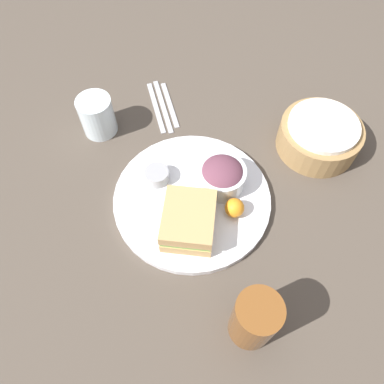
{
  "coord_description": "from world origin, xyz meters",
  "views": [
    {
      "loc": [
        0.4,
        0.07,
        0.7
      ],
      "look_at": [
        0.0,
        0.0,
        0.04
      ],
      "focal_mm": 35.0,
      "sensor_mm": 36.0,
      "label": 1
    }
  ],
  "objects_px": {
    "salad_bowl": "(222,175)",
    "drink_glass": "(254,319)",
    "sandwich": "(189,221)",
    "water_glass": "(97,116)",
    "plate": "(192,199)",
    "fork": "(156,107)",
    "dressing_cup": "(157,175)",
    "bread_basket": "(319,136)",
    "spoon": "(170,104)",
    "knife": "(163,106)"
  },
  "relations": [
    {
      "from": "sandwich",
      "to": "fork",
      "type": "relative_size",
      "value": 0.72
    },
    {
      "from": "plate",
      "to": "water_glass",
      "type": "relative_size",
      "value": 3.52
    },
    {
      "from": "plate",
      "to": "dressing_cup",
      "type": "bearing_deg",
      "value": -110.53
    },
    {
      "from": "salad_bowl",
      "to": "water_glass",
      "type": "relative_size",
      "value": 1.07
    },
    {
      "from": "spoon",
      "to": "water_glass",
      "type": "distance_m",
      "value": 0.19
    },
    {
      "from": "dressing_cup",
      "to": "bread_basket",
      "type": "bearing_deg",
      "value": 116.21
    },
    {
      "from": "sandwich",
      "to": "dressing_cup",
      "type": "distance_m",
      "value": 0.14
    },
    {
      "from": "knife",
      "to": "water_glass",
      "type": "xyz_separation_m",
      "value": [
        0.1,
        -0.13,
        0.05
      ]
    },
    {
      "from": "sandwich",
      "to": "dressing_cup",
      "type": "xyz_separation_m",
      "value": [
        -0.1,
        -0.09,
        -0.02
      ]
    },
    {
      "from": "salad_bowl",
      "to": "drink_glass",
      "type": "distance_m",
      "value": 0.3
    },
    {
      "from": "dressing_cup",
      "to": "spoon",
      "type": "bearing_deg",
      "value": -174.14
    },
    {
      "from": "plate",
      "to": "knife",
      "type": "distance_m",
      "value": 0.29
    },
    {
      "from": "plate",
      "to": "bread_basket",
      "type": "bearing_deg",
      "value": 127.51
    },
    {
      "from": "plate",
      "to": "water_glass",
      "type": "bearing_deg",
      "value": -121.83
    },
    {
      "from": "dressing_cup",
      "to": "knife",
      "type": "height_order",
      "value": "dressing_cup"
    },
    {
      "from": "plate",
      "to": "water_glass",
      "type": "distance_m",
      "value": 0.3
    },
    {
      "from": "salad_bowl",
      "to": "drink_glass",
      "type": "xyz_separation_m",
      "value": [
        0.29,
        0.09,
        0.02
      ]
    },
    {
      "from": "spoon",
      "to": "water_glass",
      "type": "bearing_deg",
      "value": 100.99
    },
    {
      "from": "dressing_cup",
      "to": "fork",
      "type": "height_order",
      "value": "dressing_cup"
    },
    {
      "from": "sandwich",
      "to": "water_glass",
      "type": "height_order",
      "value": "water_glass"
    },
    {
      "from": "dressing_cup",
      "to": "water_glass",
      "type": "bearing_deg",
      "value": -126.46
    },
    {
      "from": "plate",
      "to": "drink_glass",
      "type": "distance_m",
      "value": 0.29
    },
    {
      "from": "plate",
      "to": "knife",
      "type": "relative_size",
      "value": 1.82
    },
    {
      "from": "sandwich",
      "to": "fork",
      "type": "xyz_separation_m",
      "value": [
        -0.32,
        -0.15,
        -0.04
      ]
    },
    {
      "from": "salad_bowl",
      "to": "dressing_cup",
      "type": "distance_m",
      "value": 0.14
    },
    {
      "from": "fork",
      "to": "knife",
      "type": "bearing_deg",
      "value": -90.0
    },
    {
      "from": "sandwich",
      "to": "dressing_cup",
      "type": "height_order",
      "value": "sandwich"
    },
    {
      "from": "sandwich",
      "to": "bread_basket",
      "type": "xyz_separation_m",
      "value": [
        -0.27,
        0.25,
        -0.01
      ]
    },
    {
      "from": "sandwich",
      "to": "water_glass",
      "type": "xyz_separation_m",
      "value": [
        -0.23,
        -0.26,
        0.0
      ]
    },
    {
      "from": "salad_bowl",
      "to": "spoon",
      "type": "height_order",
      "value": "salad_bowl"
    },
    {
      "from": "drink_glass",
      "to": "salad_bowl",
      "type": "bearing_deg",
      "value": -162.02
    },
    {
      "from": "salad_bowl",
      "to": "water_glass",
      "type": "bearing_deg",
      "value": -109.97
    },
    {
      "from": "fork",
      "to": "sandwich",
      "type": "bearing_deg",
      "value": 178.89
    },
    {
      "from": "water_glass",
      "to": "bread_basket",
      "type": "bearing_deg",
      "value": 94.59
    },
    {
      "from": "sandwich",
      "to": "knife",
      "type": "height_order",
      "value": "sandwich"
    },
    {
      "from": "fork",
      "to": "water_glass",
      "type": "xyz_separation_m",
      "value": [
        0.09,
        -0.12,
        0.05
      ]
    },
    {
      "from": "plate",
      "to": "water_glass",
      "type": "height_order",
      "value": "water_glass"
    },
    {
      "from": "drink_glass",
      "to": "plate",
      "type": "bearing_deg",
      "value": -148.35
    },
    {
      "from": "knife",
      "to": "spoon",
      "type": "distance_m",
      "value": 0.02
    },
    {
      "from": "plate",
      "to": "bread_basket",
      "type": "distance_m",
      "value": 0.33
    },
    {
      "from": "sandwich",
      "to": "fork",
      "type": "height_order",
      "value": "sandwich"
    },
    {
      "from": "bread_basket",
      "to": "salad_bowl",
      "type": "bearing_deg",
      "value": -52.92
    },
    {
      "from": "salad_bowl",
      "to": "bread_basket",
      "type": "height_order",
      "value": "salad_bowl"
    },
    {
      "from": "sandwich",
      "to": "fork",
      "type": "distance_m",
      "value": 0.36
    },
    {
      "from": "plate",
      "to": "salad_bowl",
      "type": "distance_m",
      "value": 0.08
    },
    {
      "from": "fork",
      "to": "bread_basket",
      "type": "bearing_deg",
      "value": -122.83
    },
    {
      "from": "bread_basket",
      "to": "knife",
      "type": "height_order",
      "value": "bread_basket"
    },
    {
      "from": "plate",
      "to": "fork",
      "type": "bearing_deg",
      "value": -151.03
    },
    {
      "from": "water_glass",
      "to": "fork",
      "type": "bearing_deg",
      "value": 129.01
    },
    {
      "from": "dressing_cup",
      "to": "drink_glass",
      "type": "distance_m",
      "value": 0.36
    }
  ]
}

